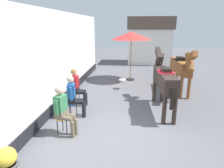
# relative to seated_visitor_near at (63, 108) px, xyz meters

# --- Properties ---
(ground_plane) EXTENTS (40.00, 40.00, 0.00)m
(ground_plane) POSITION_rel_seated_visitor_near_xyz_m (1.55, 3.28, -0.78)
(ground_plane) COLOR #56565B
(pub_facade_wall) EXTENTS (0.34, 14.00, 3.40)m
(pub_facade_wall) POSITION_rel_seated_visitor_near_xyz_m (-0.99, 1.78, 0.76)
(pub_facade_wall) COLOR white
(pub_facade_wall) RESTS_ON ground_plane
(distant_cottage) EXTENTS (3.40, 2.60, 3.50)m
(distant_cottage) POSITION_rel_seated_visitor_near_xyz_m (2.95, 11.47, 1.02)
(distant_cottage) COLOR silver
(distant_cottage) RESTS_ON ground_plane
(seated_visitor_near) EXTENTS (0.61, 0.48, 1.39)m
(seated_visitor_near) POSITION_rel_seated_visitor_near_xyz_m (0.00, 0.00, 0.00)
(seated_visitor_near) COLOR gold
(seated_visitor_near) RESTS_ON ground_plane
(seated_visitor_middle) EXTENTS (0.61, 0.48, 1.39)m
(seated_visitor_middle) POSITION_rel_seated_visitor_near_xyz_m (-0.05, 1.12, 0.00)
(seated_visitor_middle) COLOR #194C99
(seated_visitor_middle) RESTS_ON ground_plane
(seated_visitor_far) EXTENTS (0.61, 0.49, 1.39)m
(seated_visitor_far) POSITION_rel_seated_visitor_near_xyz_m (-0.23, 2.11, 0.00)
(seated_visitor_far) COLOR red
(seated_visitor_far) RESTS_ON ground_plane
(saddled_horse_near) EXTENTS (0.58, 3.00, 2.06)m
(saddled_horse_near) POSITION_rel_seated_visitor_near_xyz_m (2.88, 2.01, 0.38)
(saddled_horse_near) COLOR #2D231E
(saddled_horse_near) RESTS_ON ground_plane
(saddled_horse_far) EXTENTS (0.54, 3.00, 2.06)m
(saddled_horse_far) POSITION_rel_seated_visitor_near_xyz_m (3.88, 4.10, 0.38)
(saddled_horse_far) COLOR brown
(saddled_horse_far) RESTS_ON ground_plane
(flower_planter_near) EXTENTS (0.43, 0.43, 0.64)m
(flower_planter_near) POSITION_rel_seated_visitor_near_xyz_m (-0.56, -1.72, -0.44)
(flower_planter_near) COLOR #4C4C51
(flower_planter_near) RESTS_ON ground_plane
(cafe_parasol) EXTENTS (2.10, 2.10, 2.58)m
(cafe_parasol) POSITION_rel_seated_visitor_near_xyz_m (1.65, 5.98, 1.59)
(cafe_parasol) COLOR black
(cafe_parasol) RESTS_ON ground_plane
(spare_stool_white) EXTENTS (0.32, 0.32, 0.46)m
(spare_stool_white) POSITION_rel_seated_visitor_near_xyz_m (1.33, 4.30, -0.38)
(spare_stool_white) COLOR white
(spare_stool_white) RESTS_ON ground_plane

